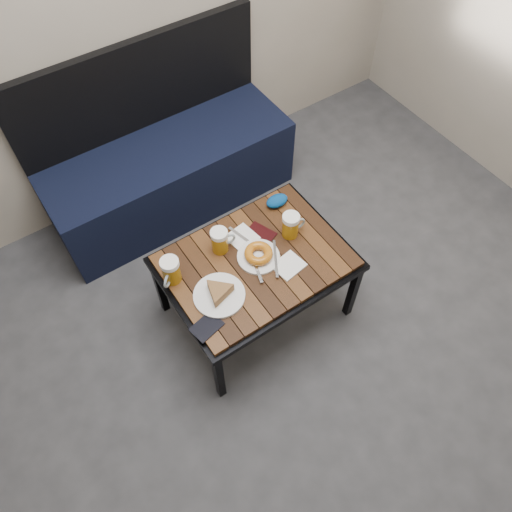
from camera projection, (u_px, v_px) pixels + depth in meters
ground at (329, 468)px, 2.20m from camera, size 4.00×4.00×0.00m
room_shell at (277, 55)px, 1.00m from camera, size 4.00×4.00×4.00m
bench at (168, 168)px, 2.87m from camera, size 1.40×0.50×0.95m
cafe_table at (256, 265)px, 2.30m from camera, size 0.84×0.62×0.47m
beer_mug_left at (171, 271)px, 2.15m from camera, size 0.12×0.11×0.13m
beer_mug_centre at (220, 240)px, 2.24m from camera, size 0.12×0.09×0.13m
beer_mug_right at (291, 225)px, 2.29m from camera, size 0.12×0.09×0.13m
plate_pie at (219, 293)px, 2.13m from camera, size 0.23×0.23×0.06m
plate_bagel at (259, 255)px, 2.25m from camera, size 0.21×0.24×0.05m
napkin_left at (242, 238)px, 2.33m from camera, size 0.14×0.17×0.01m
napkin_right at (289, 266)px, 2.24m from camera, size 0.15×0.13×0.01m
passport_navy at (207, 327)px, 2.07m from camera, size 0.14×0.12×0.01m
passport_burgundy at (260, 234)px, 2.34m from camera, size 0.14×0.16×0.01m
knit_pouch at (277, 201)px, 2.43m from camera, size 0.12×0.08×0.05m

